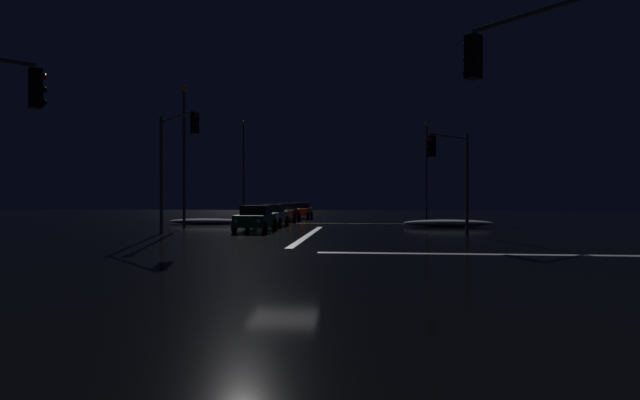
{
  "coord_description": "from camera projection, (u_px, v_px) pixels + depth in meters",
  "views": [
    {
      "loc": [
        2.95,
        -17.21,
        2.03
      ],
      "look_at": [
        0.29,
        11.79,
        1.9
      ],
      "focal_mm": 26.13,
      "sensor_mm": 36.0,
      "label": 1
    }
  ],
  "objects": [
    {
      "name": "snow_bank_right_curb",
      "position": [
        448.0,
        223.0,
        32.95
      ],
      "size": [
        6.24,
        1.5,
        0.49
      ],
      "color": "white",
      "rests_on": "ground"
    },
    {
      "name": "sedan_green",
      "position": [
        256.0,
        218.0,
        28.61
      ],
      "size": [
        2.02,
        4.33,
        1.57
      ],
      "color": "#14512D",
      "rests_on": "ground"
    },
    {
      "name": "centre_line_ns",
      "position": [
        325.0,
        223.0,
        37.12
      ],
      "size": [
        22.0,
        0.15,
        0.01
      ],
      "color": "yellow",
      "rests_on": "ground"
    },
    {
      "name": "sedan_red",
      "position": [
        287.0,
        212.0,
        40.95
      ],
      "size": [
        2.02,
        4.33,
        1.57
      ],
      "color": "maroon",
      "rests_on": "ground"
    },
    {
      "name": "ground",
      "position": [
        284.0,
        253.0,
        17.42
      ],
      "size": [
        120.0,
        120.0,
        0.1
      ],
      "primitive_type": "cube",
      "color": "black"
    },
    {
      "name": "traffic_signal_ne",
      "position": [
        452.0,
        164.0,
        24.25
      ],
      "size": [
        2.54,
        2.54,
        5.53
      ],
      "color": "#4C4C51",
      "rests_on": "ground"
    },
    {
      "name": "stop_line_north",
      "position": [
        309.0,
        235.0,
        25.57
      ],
      "size": [
        0.35,
        14.02,
        0.01
      ],
      "color": "white",
      "rests_on": "ground"
    },
    {
      "name": "streetlamp_right_far",
      "position": [
        427.0,
        163.0,
        46.21
      ],
      "size": [
        0.44,
        0.44,
        9.54
      ],
      "color": "#424247",
      "rests_on": "ground"
    },
    {
      "name": "traffic_signal_se",
      "position": [
        579.0,
        81.0,
        9.43
      ],
      "size": [
        3.28,
        3.28,
        6.37
      ],
      "color": "#4C4C51",
      "rests_on": "ground"
    },
    {
      "name": "traffic_signal_nw",
      "position": [
        174.0,
        150.0,
        25.32
      ],
      "size": [
        3.47,
        3.47,
        6.7
      ],
      "color": "#4C4C51",
      "rests_on": "ground"
    },
    {
      "name": "sedan_white",
      "position": [
        271.0,
        215.0,
        34.22
      ],
      "size": [
        2.02,
        4.33,
        1.57
      ],
      "color": "silver",
      "rests_on": "ground"
    },
    {
      "name": "streetlamp_left_near",
      "position": [
        184.0,
        146.0,
        31.97
      ],
      "size": [
        0.44,
        0.44,
        9.77
      ],
      "color": "#424247",
      "rests_on": "ground"
    },
    {
      "name": "snow_bank_left_curb",
      "position": [
        208.0,
        221.0,
        35.94
      ],
      "size": [
        6.15,
        1.5,
        0.44
      ],
      "color": "white",
      "rests_on": "ground"
    },
    {
      "name": "crosswalk_bar_east",
      "position": [
        512.0,
        254.0,
        16.66
      ],
      "size": [
        14.02,
        0.4,
        0.01
      ],
      "color": "white",
      "rests_on": "ground"
    },
    {
      "name": "sedan_orange",
      "position": [
        301.0,
        210.0,
        46.27
      ],
      "size": [
        2.02,
        4.33,
        1.57
      ],
      "color": "#C66014",
      "rests_on": "ground"
    },
    {
      "name": "streetlamp_left_far",
      "position": [
        243.0,
        162.0,
        47.9
      ],
      "size": [
        0.44,
        0.44,
        9.98
      ],
      "color": "#424247",
      "rests_on": "ground"
    }
  ]
}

